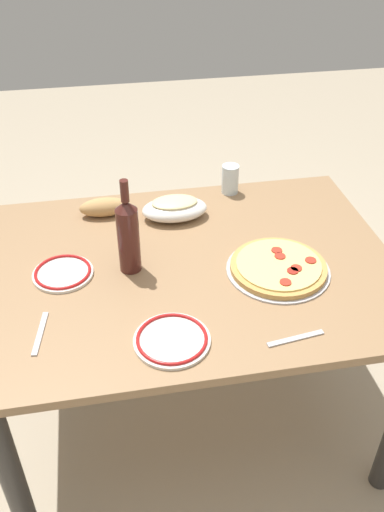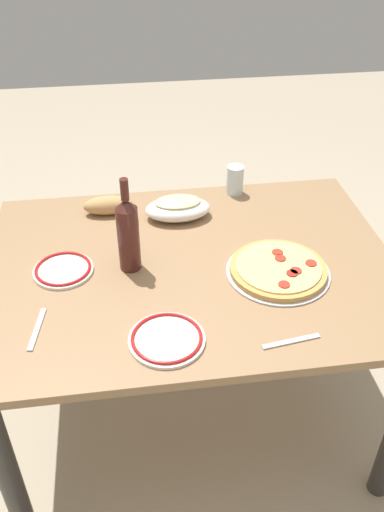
% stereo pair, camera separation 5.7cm
% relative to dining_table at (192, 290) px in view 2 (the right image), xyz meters
% --- Properties ---
extents(ground_plane, '(8.00, 8.00, 0.00)m').
position_rel_dining_table_xyz_m(ground_plane, '(0.00, 0.00, -0.64)').
color(ground_plane, tan).
rests_on(ground_plane, ground).
extents(dining_table, '(1.34, 0.99, 0.76)m').
position_rel_dining_table_xyz_m(dining_table, '(0.00, 0.00, 0.00)').
color(dining_table, '#93704C').
rests_on(dining_table, ground).
extents(pepperoni_pizza, '(0.33, 0.33, 0.03)m').
position_rel_dining_table_xyz_m(pepperoni_pizza, '(-0.27, 0.09, 0.13)').
color(pepperoni_pizza, '#B7B7BC').
rests_on(pepperoni_pizza, dining_table).
extents(baked_pasta_dish, '(0.24, 0.15, 0.08)m').
position_rel_dining_table_xyz_m(baked_pasta_dish, '(0.01, -0.29, 0.16)').
color(baked_pasta_dish, white).
rests_on(baked_pasta_dish, dining_table).
extents(wine_bottle, '(0.07, 0.07, 0.32)m').
position_rel_dining_table_xyz_m(wine_bottle, '(0.20, -0.01, 0.25)').
color(wine_bottle, '#471E19').
rests_on(wine_bottle, dining_table).
extents(water_glass, '(0.07, 0.07, 0.12)m').
position_rel_dining_table_xyz_m(water_glass, '(-0.23, -0.43, 0.17)').
color(water_glass, silver).
rests_on(water_glass, dining_table).
extents(side_plate_near, '(0.19, 0.19, 0.02)m').
position_rel_dining_table_xyz_m(side_plate_near, '(0.42, -0.01, 0.12)').
color(side_plate_near, white).
rests_on(side_plate_near, dining_table).
extents(side_plate_far, '(0.21, 0.21, 0.02)m').
position_rel_dining_table_xyz_m(side_plate_far, '(0.12, 0.34, 0.12)').
color(side_plate_far, white).
rests_on(side_plate_far, dining_table).
extents(bread_loaf, '(0.18, 0.08, 0.07)m').
position_rel_dining_table_xyz_m(bread_loaf, '(0.27, -0.35, 0.15)').
color(bread_loaf, tan).
rests_on(bread_loaf, dining_table).
extents(fork_left, '(0.17, 0.04, 0.00)m').
position_rel_dining_table_xyz_m(fork_left, '(-0.22, 0.39, 0.12)').
color(fork_left, '#B7B7BC').
rests_on(fork_left, dining_table).
extents(fork_right, '(0.04, 0.17, 0.00)m').
position_rel_dining_table_xyz_m(fork_right, '(0.48, 0.25, 0.12)').
color(fork_right, '#B7B7BC').
rests_on(fork_right, dining_table).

